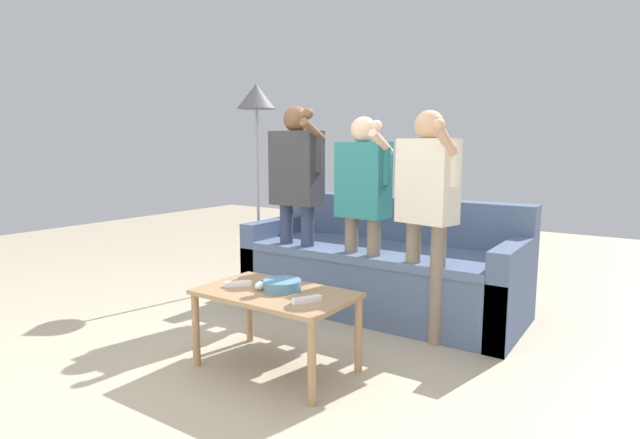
# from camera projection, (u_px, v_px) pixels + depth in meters

# --- Properties ---
(ground_plane) EXTENTS (12.00, 12.00, 0.00)m
(ground_plane) POSITION_uv_depth(u_px,v_px,m) (263.00, 367.00, 2.95)
(ground_plane) COLOR tan
(couch) EXTENTS (2.13, 0.88, 0.86)m
(couch) POSITION_uv_depth(u_px,v_px,m) (382.00, 270.00, 3.98)
(couch) COLOR #475675
(couch) RESTS_ON ground
(coffee_table) EXTENTS (0.89, 0.53, 0.46)m
(coffee_table) POSITION_uv_depth(u_px,v_px,m) (276.00, 302.00, 2.87)
(coffee_table) COLOR #997551
(coffee_table) RESTS_ON ground
(snack_bowl) EXTENTS (0.22, 0.22, 0.06)m
(snack_bowl) POSITION_uv_depth(u_px,v_px,m) (282.00, 285.00, 2.88)
(snack_bowl) COLOR teal
(snack_bowl) RESTS_ON coffee_table
(game_remote_nunchuk) EXTENTS (0.06, 0.09, 0.05)m
(game_remote_nunchuk) POSITION_uv_depth(u_px,v_px,m) (261.00, 285.00, 2.90)
(game_remote_nunchuk) COLOR white
(game_remote_nunchuk) RESTS_ON coffee_table
(floor_lamp) EXTENTS (0.35, 0.35, 1.83)m
(floor_lamp) POSITION_uv_depth(u_px,v_px,m) (256.00, 111.00, 4.57)
(floor_lamp) COLOR #2D2D33
(floor_lamp) RESTS_ON ground
(player_left) EXTENTS (0.47, 0.30, 1.58)m
(player_left) POSITION_uv_depth(u_px,v_px,m) (297.00, 183.00, 3.92)
(player_left) COLOR #2D3856
(player_left) RESTS_ON ground
(player_center) EXTENTS (0.43, 0.32, 1.48)m
(player_center) POSITION_uv_depth(u_px,v_px,m) (363.00, 195.00, 3.58)
(player_center) COLOR #756656
(player_center) RESTS_ON ground
(player_right) EXTENTS (0.43, 0.39, 1.50)m
(player_right) POSITION_uv_depth(u_px,v_px,m) (427.00, 198.00, 3.24)
(player_right) COLOR #756656
(player_right) RESTS_ON ground
(game_remote_wand_near) EXTENTS (0.13, 0.13, 0.03)m
(game_remote_wand_near) POSITION_uv_depth(u_px,v_px,m) (238.00, 284.00, 2.97)
(game_remote_wand_near) COLOR white
(game_remote_wand_near) RESTS_ON coffee_table
(game_remote_wand_far) EXTENTS (0.15, 0.13, 0.03)m
(game_remote_wand_far) POSITION_uv_depth(u_px,v_px,m) (294.00, 286.00, 2.92)
(game_remote_wand_far) COLOR white
(game_remote_wand_far) RESTS_ON coffee_table
(game_remote_wand_spare) EXTENTS (0.11, 0.16, 0.03)m
(game_remote_wand_spare) POSITION_uv_depth(u_px,v_px,m) (307.00, 300.00, 2.66)
(game_remote_wand_spare) COLOR white
(game_remote_wand_spare) RESTS_ON coffee_table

